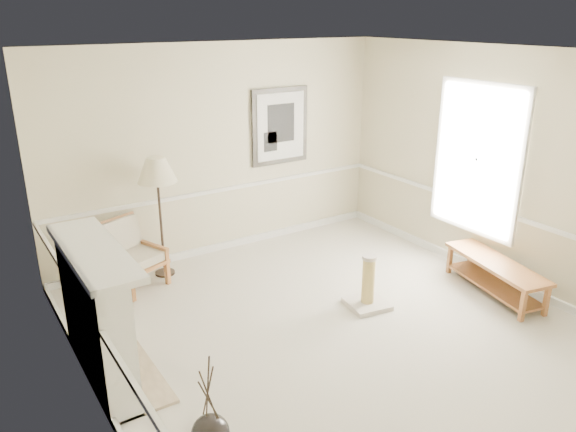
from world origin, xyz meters
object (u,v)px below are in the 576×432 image
at_px(armchair, 128,251).
at_px(bench, 495,272).
at_px(floor_lamp, 157,173).
at_px(scratching_post, 368,290).

bearing_deg(armchair, bench, -57.12).
distance_m(armchair, bench, 4.52).
distance_m(floor_lamp, bench, 4.32).
bearing_deg(bench, scratching_post, 159.10).
xyz_separation_m(armchair, scratching_post, (2.15, -2.06, -0.25)).
height_order(floor_lamp, bench, floor_lamp).
distance_m(armchair, scratching_post, 2.99).
bearing_deg(armchair, floor_lamp, -15.25).
relative_size(armchair, floor_lamp, 0.55).
distance_m(bench, scratching_post, 1.63).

